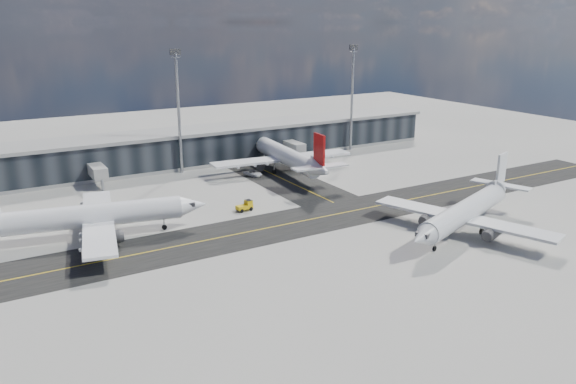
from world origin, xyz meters
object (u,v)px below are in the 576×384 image
Objects in this scene: airliner_redtail at (285,156)px; service_van at (253,173)px; airliner_near at (467,211)px; baggage_tug at (246,206)px; airliner_af at (88,216)px.

airliner_redtail is 8.60× the size of service_van.
baggage_tug is (-28.01, 28.94, -2.66)m from airliner_near.
airliner_af is at bearing -168.82° from service_van.
airliner_af is at bearing 43.00° from airliner_near.
airliner_redtail reaches higher than baggage_tug.
service_van is (-15.41, 50.88, -2.98)m from airliner_near.
baggage_tug reaches higher than service_van.
baggage_tug is (28.90, -0.23, -2.85)m from airliner_af.
airliner_af is 63.95m from airliner_near.
service_van is (41.49, 21.70, -3.17)m from airliner_af.
service_van is at bearing 178.87° from airliner_redtail.
airliner_af reaches higher than baggage_tug.
baggage_tug is at bearing -129.80° from airliner_redtail.
airliner_redtail is 29.82m from baggage_tug.
airliner_af is at bearing -97.67° from baggage_tug.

